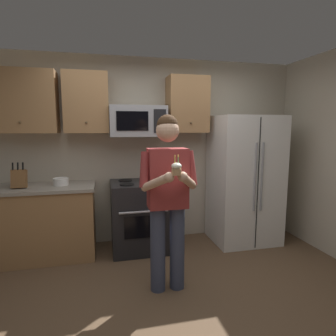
{
  "coord_description": "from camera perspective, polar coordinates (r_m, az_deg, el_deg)",
  "views": [
    {
      "loc": [
        -0.62,
        -2.31,
        1.64
      ],
      "look_at": [
        -0.0,
        0.32,
        1.25
      ],
      "focal_mm": 30.23,
      "sensor_mm": 36.0,
      "label": 1
    }
  ],
  "objects": [
    {
      "name": "ground_plane",
      "position": [
        2.9,
        1.71,
        -26.25
      ],
      "size": [
        6.0,
        6.0,
        0.0
      ],
      "primitive_type": "plane",
      "color": "brown"
    },
    {
      "name": "wall_back",
      "position": [
        4.12,
        -4.43,
        3.42
      ],
      "size": [
        4.4,
        0.1,
        2.6
      ],
      "primitive_type": "cube",
      "color": "#B7AD99",
      "rests_on": "ground"
    },
    {
      "name": "oven_range",
      "position": [
        3.88,
        -5.63,
        -9.53
      ],
      "size": [
        0.76,
        0.7,
        0.93
      ],
      "color": "black",
      "rests_on": "ground"
    },
    {
      "name": "microwave",
      "position": [
        3.82,
        -6.13,
        9.34
      ],
      "size": [
        0.74,
        0.41,
        0.4
      ],
      "color": "#9EA0A5"
    },
    {
      "name": "refrigerator",
      "position": [
        4.19,
        15.14,
        -2.27
      ],
      "size": [
        0.9,
        0.75,
        1.8
      ],
      "color": "white",
      "rests_on": "ground"
    },
    {
      "name": "cabinet_row_upper",
      "position": [
        3.86,
        -15.0,
        12.52
      ],
      "size": [
        2.78,
        0.36,
        0.76
      ],
      "color": "#9E7247"
    },
    {
      "name": "counter_left",
      "position": [
        3.96,
        -24.95,
        -9.89
      ],
      "size": [
        1.44,
        0.66,
        0.92
      ],
      "color": "#9E7247",
      "rests_on": "ground"
    },
    {
      "name": "knife_block",
      "position": [
        3.82,
        -27.81,
        -1.9
      ],
      "size": [
        0.16,
        0.15,
        0.32
      ],
      "color": "brown",
      "rests_on": "counter_left"
    },
    {
      "name": "bowl_large_white",
      "position": [
        3.81,
        -20.78,
        -2.52
      ],
      "size": [
        0.19,
        0.19,
        0.09
      ],
      "color": "white",
      "rests_on": "counter_left"
    },
    {
      "name": "person",
      "position": [
        2.77,
        -0.04,
        -5.27
      ],
      "size": [
        0.6,
        0.48,
        1.76
      ],
      "color": "#383F59",
      "rests_on": "ground"
    },
    {
      "name": "cupcake",
      "position": [
        2.4,
        1.73,
        -0.12
      ],
      "size": [
        0.09,
        0.09,
        0.17
      ],
      "color": "#A87F56"
    }
  ]
}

